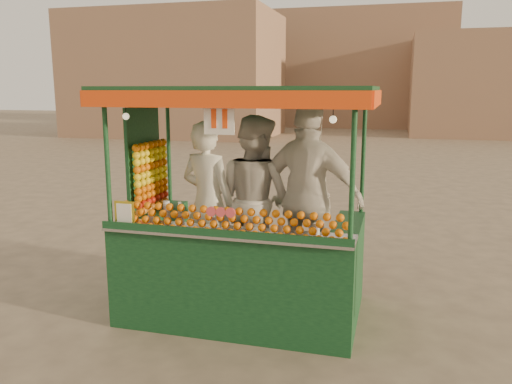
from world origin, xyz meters
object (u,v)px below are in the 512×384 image
(vendor_left, at_px, (208,202))
(vendor_middle, at_px, (255,199))
(juice_cart, at_px, (235,244))
(vendor_right, at_px, (309,198))

(vendor_left, height_order, vendor_middle, vendor_middle)
(vendor_left, bearing_deg, juice_cart, 165.94)
(vendor_middle, distance_m, vendor_right, 0.63)
(vendor_left, distance_m, vendor_right, 1.08)
(vendor_right, bearing_deg, juice_cart, 31.84)
(vendor_right, bearing_deg, vendor_left, 14.69)
(juice_cart, relative_size, vendor_right, 1.33)
(juice_cart, relative_size, vendor_left, 1.49)
(vendor_left, xyz_separation_m, vendor_middle, (0.47, 0.16, 0.03))
(vendor_left, xyz_separation_m, vendor_right, (1.08, 0.02, 0.10))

